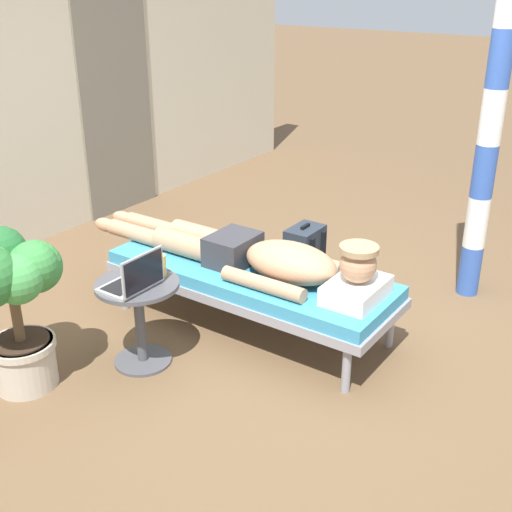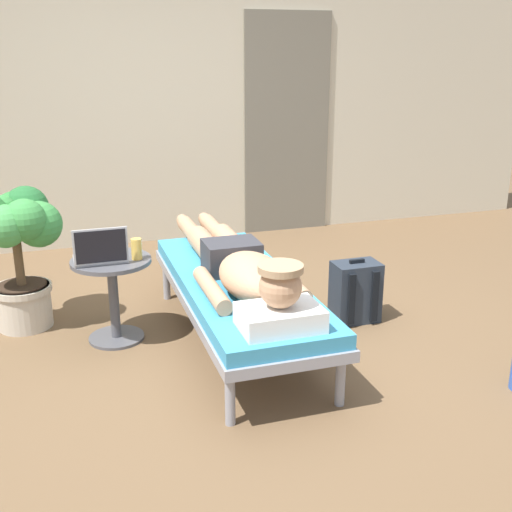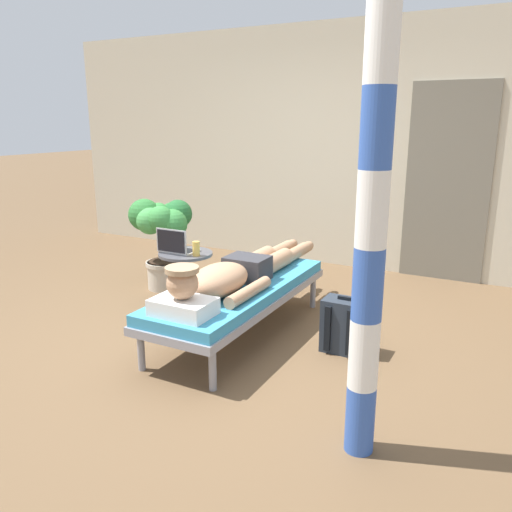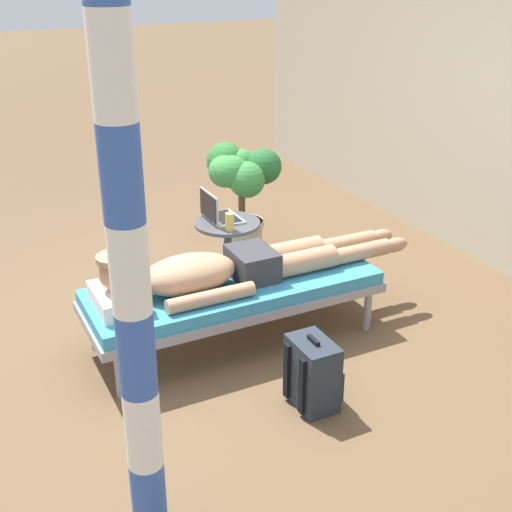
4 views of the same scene
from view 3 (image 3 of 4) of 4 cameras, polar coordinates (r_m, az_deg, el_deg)
ground_plane at (r=4.08m, az=-4.27°, el=-9.18°), size 40.00×40.00×0.00m
house_wall_back at (r=6.05m, az=9.73°, el=11.73°), size 7.60×0.20×2.70m
house_door_panel at (r=5.71m, az=20.43°, el=7.51°), size 0.84×0.03×2.04m
lounge_chair at (r=4.05m, az=-1.87°, el=-4.11°), size 0.68×1.89×0.42m
person_reclining at (r=3.94m, az=-2.38°, el=-2.01°), size 0.53×2.17×0.33m
side_table at (r=4.64m, az=-7.75°, el=-1.62°), size 0.48×0.48×0.52m
laptop at (r=4.57m, az=-8.84°, el=1.04°), size 0.31×0.24×0.23m
drink_glass at (r=4.45m, az=-6.65°, el=0.81°), size 0.06×0.06×0.13m
backpack at (r=3.87m, az=9.68°, el=-7.62°), size 0.30×0.26×0.42m
potted_plant at (r=5.18m, az=-10.32°, el=2.90°), size 0.61×0.57×0.91m
porch_post at (r=2.43m, az=12.76°, el=5.08°), size 0.15×0.15×2.53m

